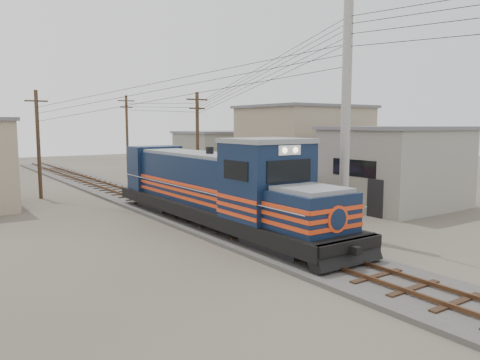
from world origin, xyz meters
TOP-DOWN VIEW (x-y plane):
  - ground at (0.00, 0.00)m, footprint 120.00×120.00m
  - ballast at (0.00, 10.00)m, footprint 3.60×70.00m
  - track at (0.00, 10.00)m, footprint 1.15×70.00m
  - locomotive at (0.00, 4.16)m, footprint 3.06×16.67m
  - utility_pole_main at (3.50, -0.50)m, footprint 0.40×0.40m
  - wooden_pole_mid at (4.50, 14.00)m, footprint 1.60×0.24m
  - wooden_pole_far at (4.80, 28.00)m, footprint 1.60×0.24m
  - wooden_pole_left at (-5.00, 18.00)m, footprint 1.60×0.24m
  - power_lines at (-0.14, 8.49)m, footprint 9.65×19.00m
  - shophouse_front at (11.50, 3.00)m, footprint 7.35×6.30m
  - shophouse_mid at (12.50, 12.00)m, footprint 8.40×7.35m
  - shophouse_back at (11.00, 22.00)m, footprint 6.30×6.30m
  - billboard at (4.83, 3.92)m, footprint 1.88×0.85m
  - market_umbrella at (5.98, 5.52)m, footprint 2.45×2.45m
  - vendor at (5.70, 5.39)m, footprint 0.60×0.46m
  - plant_nursery at (5.67, 4.59)m, footprint 3.41×3.01m

SIDE VIEW (x-z plane):
  - ground at x=0.00m, z-range 0.00..0.00m
  - ballast at x=0.00m, z-range 0.00..0.16m
  - track at x=0.00m, z-range 0.20..0.32m
  - plant_nursery at x=5.67m, z-range -0.09..1.04m
  - vendor at x=5.70m, z-range 0.00..1.49m
  - locomotive at x=0.00m, z-range -0.28..3.86m
  - shophouse_back at x=11.00m, z-range 0.01..4.21m
  - billboard at x=4.83m, z-range 0.72..3.78m
  - market_umbrella at x=5.98m, z-range 0.98..3.56m
  - shophouse_front at x=11.50m, z-range 0.01..4.71m
  - shophouse_mid at x=12.50m, z-range 0.01..6.21m
  - wooden_pole_mid at x=4.50m, z-range 0.18..7.18m
  - wooden_pole_left at x=-5.00m, z-range 0.18..7.18m
  - wooden_pole_far at x=4.80m, z-range 0.18..7.68m
  - utility_pole_main at x=3.50m, z-range 0.00..10.00m
  - power_lines at x=-0.14m, z-range 5.91..9.21m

